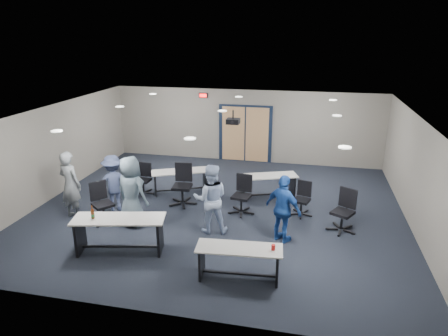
% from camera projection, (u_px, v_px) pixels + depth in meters
% --- Properties ---
extents(floor, '(10.00, 10.00, 0.00)m').
position_uv_depth(floor, '(219.00, 209.00, 11.17)').
color(floor, black).
rests_on(floor, ground).
extents(back_wall, '(10.00, 0.04, 2.70)m').
position_uv_depth(back_wall, '(245.00, 126.00, 14.89)').
color(back_wall, gray).
rests_on(back_wall, floor).
extents(front_wall, '(10.00, 0.04, 2.70)m').
position_uv_depth(front_wall, '(157.00, 246.00, 6.58)').
color(front_wall, gray).
rests_on(front_wall, floor).
extents(left_wall, '(0.04, 9.00, 2.70)m').
position_uv_depth(left_wall, '(53.00, 152.00, 11.74)').
color(left_wall, gray).
rests_on(left_wall, floor).
extents(right_wall, '(0.04, 9.00, 2.70)m').
position_uv_depth(right_wall, '(418.00, 177.00, 9.73)').
color(right_wall, gray).
rests_on(right_wall, floor).
extents(ceiling, '(10.00, 9.00, 0.04)m').
position_uv_depth(ceiling, '(218.00, 113.00, 10.30)').
color(ceiling, white).
rests_on(ceiling, back_wall).
extents(double_door, '(2.00, 0.07, 2.20)m').
position_uv_depth(double_door, '(245.00, 134.00, 14.96)').
color(double_door, black).
rests_on(double_door, back_wall).
extents(exit_sign, '(0.32, 0.07, 0.18)m').
position_uv_depth(exit_sign, '(203.00, 95.00, 14.81)').
color(exit_sign, black).
rests_on(exit_sign, back_wall).
extents(ceiling_projector, '(0.35, 0.32, 0.37)m').
position_uv_depth(ceiling_projector, '(233.00, 121.00, 10.79)').
color(ceiling_projector, black).
rests_on(ceiling_projector, ceiling).
extents(ceiling_can_lights, '(6.24, 5.74, 0.02)m').
position_uv_depth(ceiling_can_lights, '(220.00, 113.00, 10.54)').
color(ceiling_can_lights, white).
rests_on(ceiling_can_lights, ceiling).
extents(table_front_left, '(2.11, 1.09, 1.12)m').
position_uv_depth(table_front_left, '(119.00, 228.00, 8.85)').
color(table_front_left, beige).
rests_on(table_front_left, floor).
extents(table_front_right, '(1.74, 0.70, 0.80)m').
position_uv_depth(table_front_right, '(239.00, 257.00, 7.89)').
color(table_front_right, beige).
rests_on(table_front_right, floor).
extents(table_back_left, '(1.79, 1.22, 0.69)m').
position_uv_depth(table_back_left, '(180.00, 178.00, 12.17)').
color(table_back_left, beige).
rests_on(table_back_left, floor).
extents(table_back_right, '(1.81, 1.14, 0.70)m').
position_uv_depth(table_back_right, '(268.00, 182.00, 11.79)').
color(table_back_right, beige).
rests_on(table_back_right, floor).
extents(chair_back_a, '(0.63, 0.63, 0.94)m').
position_uv_depth(chair_back_a, '(143.00, 179.00, 12.06)').
color(chair_back_a, black).
rests_on(chair_back_a, floor).
extents(chair_back_b, '(0.80, 0.80, 1.18)m').
position_uv_depth(chair_back_b, '(182.00, 185.00, 11.27)').
color(chair_back_b, black).
rests_on(chair_back_b, floor).
extents(chair_back_c, '(0.77, 0.77, 1.06)m').
position_uv_depth(chair_back_c, '(241.00, 195.00, 10.74)').
color(chair_back_c, black).
rests_on(chair_back_c, floor).
extents(chair_back_d, '(0.73, 0.73, 0.93)m').
position_uv_depth(chair_back_d, '(302.00, 199.00, 10.65)').
color(chair_back_d, black).
rests_on(chair_back_d, floor).
extents(chair_loose_left, '(0.94, 0.94, 1.07)m').
position_uv_depth(chair_loose_left, '(103.00, 203.00, 10.23)').
color(chair_loose_left, black).
rests_on(chair_loose_left, floor).
extents(chair_loose_right, '(0.92, 0.92, 1.07)m').
position_uv_depth(chair_loose_right, '(343.00, 211.00, 9.77)').
color(chair_loose_right, black).
rests_on(chair_loose_right, floor).
extents(person_gray, '(0.75, 0.59, 1.82)m').
position_uv_depth(person_gray, '(70.00, 185.00, 10.40)').
color(person_gray, gray).
rests_on(person_gray, floor).
extents(person_plaid, '(1.04, 0.85, 1.83)m').
position_uv_depth(person_plaid, '(131.00, 192.00, 9.95)').
color(person_plaid, slate).
rests_on(person_plaid, floor).
extents(person_lightblue, '(0.98, 0.84, 1.74)m').
position_uv_depth(person_lightblue, '(211.00, 199.00, 9.65)').
color(person_lightblue, '#B6CBF1').
rests_on(person_lightblue, floor).
extents(person_navy, '(1.03, 0.85, 1.64)m').
position_uv_depth(person_navy, '(283.00, 209.00, 9.21)').
color(person_navy, '#1B4598').
rests_on(person_navy, floor).
extents(person_back, '(1.17, 1.03, 1.58)m').
position_uv_depth(person_back, '(114.00, 183.00, 10.87)').
color(person_back, '#404C74').
rests_on(person_back, floor).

